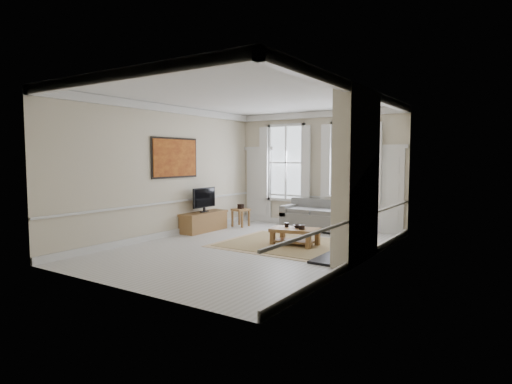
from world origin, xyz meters
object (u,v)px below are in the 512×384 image
Objects in this scene: coffee_table at (295,232)px; tv_stand at (204,222)px; sofa at (317,217)px; side_table at (241,212)px.

coffee_table is 0.78× the size of tv_stand.
sofa reaches higher than tv_stand.
tv_stand is (-2.55, -1.94, -0.09)m from sofa.
side_table is 0.46× the size of coffee_table.
side_table is (-2.17, -0.68, 0.06)m from sofa.
sofa reaches higher than coffee_table.
side_table is 3.13m from coffee_table.
sofa reaches higher than side_table.
sofa is at bearing 17.33° from side_table.
sofa is 1.58× the size of coffee_table.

